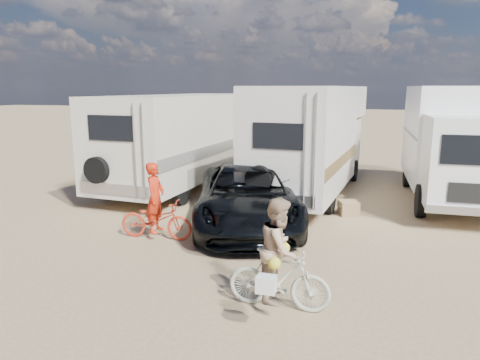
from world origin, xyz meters
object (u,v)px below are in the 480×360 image
(bike_parked, at_px, (452,193))
(box_truck, at_px, (454,145))
(rider_man, at_px, (156,205))
(crate, at_px, (348,208))
(rv_main, at_px, (313,140))
(bike_man, at_px, (156,220))
(dark_suv, at_px, (247,196))
(rider_woman, at_px, (279,260))
(cooler, at_px, (260,231))
(bike_woman, at_px, (279,279))
(rv_left, at_px, (182,141))

(bike_parked, bearing_deg, box_truck, -1.14)
(rider_man, relative_size, crate, 3.30)
(rv_main, bearing_deg, box_truck, 3.73)
(bike_man, distance_m, crate, 5.50)
(bike_man, bearing_deg, bike_parked, -59.21)
(dark_suv, bearing_deg, rv_main, 57.51)
(rider_man, height_order, bike_parked, rider_man)
(rider_man, bearing_deg, rider_woman, -129.14)
(box_truck, height_order, rider_woman, box_truck)
(rider_man, bearing_deg, rv_main, -29.20)
(bike_parked, height_order, cooler, bike_parked)
(bike_woman, relative_size, rider_man, 1.01)
(box_truck, height_order, rider_man, box_truck)
(bike_man, bearing_deg, rider_woman, -129.14)
(box_truck, xyz_separation_m, bike_parked, (-0.11, -1.00, -1.31))
(rider_woman, bearing_deg, box_truck, -23.25)
(bike_man, relative_size, cooler, 2.93)
(bike_parked, distance_m, cooler, 6.43)
(box_truck, bearing_deg, rv_left, -179.91)
(rider_woman, relative_size, crate, 3.33)
(rv_left, xyz_separation_m, rider_woman, (5.21, -8.24, -0.81))
(cooler, bearing_deg, bike_parked, 52.58)
(rv_main, relative_size, cooler, 13.42)
(cooler, bearing_deg, dark_suv, 129.26)
(rv_left, relative_size, bike_woman, 4.86)
(rider_woman, xyz_separation_m, crate, (0.86, 5.96, -0.64))
(rv_main, bearing_deg, dark_suv, -99.61)
(bike_parked, bearing_deg, bike_man, 128.27)
(bike_man, bearing_deg, crate, -54.80)
(bike_man, height_order, cooler, bike_man)
(cooler, height_order, crate, cooler)
(box_truck, height_order, dark_suv, box_truck)
(rider_man, bearing_deg, bike_parked, -59.21)
(box_truck, distance_m, bike_woman, 9.30)
(rider_man, relative_size, rider_woman, 0.99)
(bike_parked, bearing_deg, rider_man, 128.27)
(rv_left, height_order, bike_parked, rv_left)
(cooler, xyz_separation_m, crate, (1.93, 2.83, -0.04))
(dark_suv, xyz_separation_m, crate, (2.54, 1.68, -0.57))
(rv_left, distance_m, dark_suv, 5.37)
(dark_suv, height_order, rider_man, rider_man)
(rider_man, height_order, crate, rider_man)
(dark_suv, xyz_separation_m, rider_woman, (1.68, -4.29, 0.07))
(rv_main, distance_m, crate, 3.32)
(rv_main, distance_m, rider_woman, 8.59)
(rv_main, relative_size, rider_man, 4.91)
(dark_suv, bearing_deg, cooler, -79.14)
(bike_man, height_order, rider_woman, rider_woman)
(rv_left, xyz_separation_m, bike_parked, (8.98, -0.88, -1.16))
(box_truck, xyz_separation_m, bike_man, (-7.37, -5.75, -1.34))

